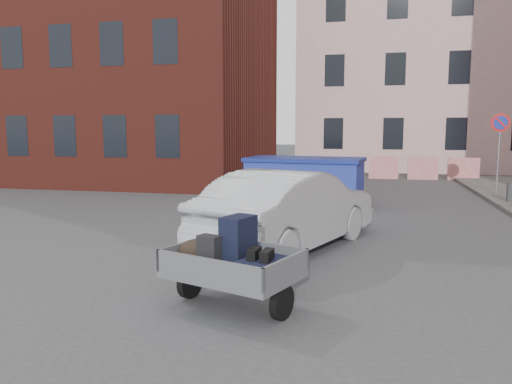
# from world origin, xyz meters

# --- Properties ---
(ground) EXTENTS (120.00, 120.00, 0.00)m
(ground) POSITION_xyz_m (0.00, 0.00, 0.00)
(ground) COLOR #38383A
(ground) RESTS_ON ground
(building_brick) EXTENTS (12.00, 10.00, 14.00)m
(building_brick) POSITION_xyz_m (-9.00, 13.00, 7.00)
(building_brick) COLOR #591E16
(building_brick) RESTS_ON ground
(building_pink) EXTENTS (16.00, 8.00, 14.00)m
(building_pink) POSITION_xyz_m (6.00, 22.00, 7.00)
(building_pink) COLOR #BB918F
(building_pink) RESTS_ON ground
(far_building) EXTENTS (6.00, 6.00, 8.00)m
(far_building) POSITION_xyz_m (-20.00, 22.00, 4.00)
(far_building) COLOR maroon
(far_building) RESTS_ON ground
(no_parking_sign) EXTENTS (0.60, 0.09, 2.65)m
(no_parking_sign) POSITION_xyz_m (6.00, 9.48, 2.01)
(no_parking_sign) COLOR gray
(no_parking_sign) RESTS_ON sidewalk
(barriers) EXTENTS (4.70, 0.18, 1.00)m
(barriers) POSITION_xyz_m (4.20, 15.00, 0.50)
(barriers) COLOR red
(barriers) RESTS_ON ground
(trailer) EXTENTS (1.88, 1.98, 1.20)m
(trailer) POSITION_xyz_m (0.19, -2.31, 0.61)
(trailer) COLOR black
(trailer) RESTS_ON ground
(dumpster) EXTENTS (3.58, 2.14, 1.42)m
(dumpster) POSITION_xyz_m (-0.01, 6.50, 0.72)
(dumpster) COLOR #2234A2
(dumpster) RESTS_ON ground
(silver_car) EXTENTS (3.14, 4.87, 1.52)m
(silver_car) POSITION_xyz_m (0.41, 1.05, 0.76)
(silver_car) COLOR #9D9FA4
(silver_car) RESTS_ON ground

